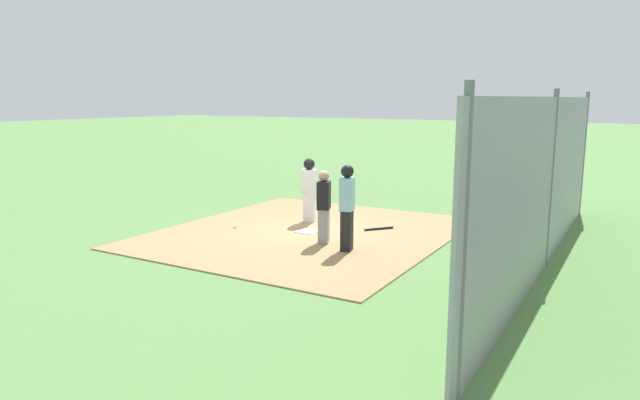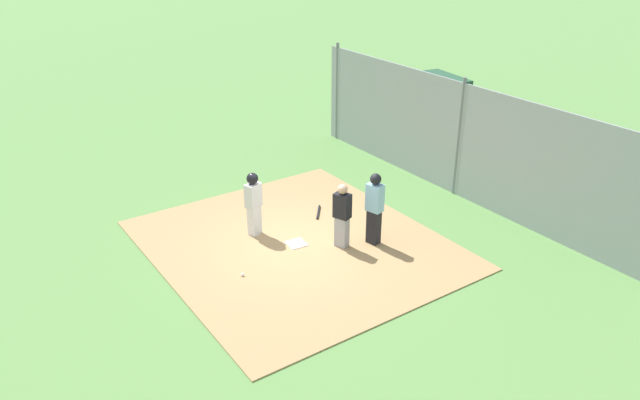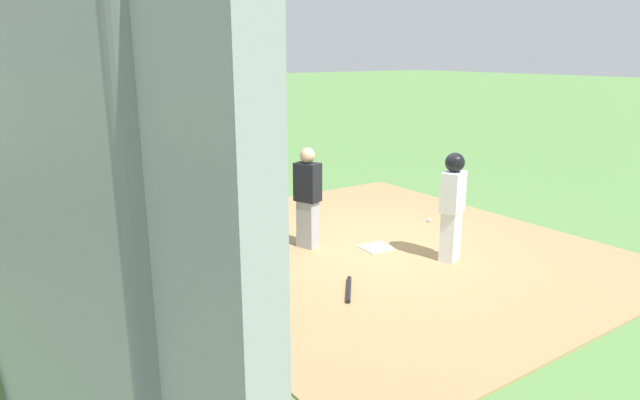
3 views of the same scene
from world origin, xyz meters
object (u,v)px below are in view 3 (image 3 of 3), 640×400
(home_plate, at_px, (376,248))
(baseball, at_px, (429,220))
(umpire, at_px, (258,191))
(runner, at_px, (453,200))
(baseball_bat, at_px, (349,289))
(catcher, at_px, (308,196))

(home_plate, distance_m, baseball, 1.83)
(home_plate, height_order, umpire, umpire)
(runner, relative_size, baseball, 22.13)
(umpire, xyz_separation_m, runner, (2.01, 2.14, -0.02))
(home_plate, xyz_separation_m, umpire, (-0.99, -1.58, 0.95))
(umpire, xyz_separation_m, baseball_bat, (2.06, 0.20, -0.93))
(catcher, xyz_separation_m, runner, (1.71, 1.42, 0.10))
(runner, height_order, baseball, runner)
(baseball, bearing_deg, baseball_bat, -62.77)
(runner, height_order, baseball_bat, runner)
(catcher, relative_size, baseball_bat, 2.13)
(catcher, bearing_deg, runner, -70.99)
(catcher, height_order, baseball, catcher)
(home_plate, xyz_separation_m, baseball_bat, (1.07, -1.38, 0.02))
(umpire, xyz_separation_m, baseball, (0.45, 3.33, -0.92))
(home_plate, distance_m, runner, 1.49)
(home_plate, relative_size, catcher, 0.27)
(runner, relative_size, baseball_bat, 2.16)
(home_plate, xyz_separation_m, catcher, (-0.69, -0.85, 0.83))
(baseball_bat, distance_m, baseball, 3.52)
(home_plate, bearing_deg, umpire, -122.04)
(catcher, xyz_separation_m, baseball, (0.15, 2.60, -0.80))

